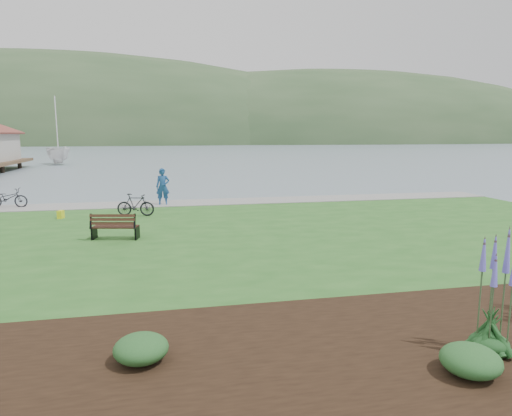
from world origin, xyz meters
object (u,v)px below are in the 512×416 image
at_px(park_bench, 114,226).
at_px(person, 163,184).
at_px(bicycle_a, 8,198).
at_px(sailboat, 59,164).

xyz_separation_m(park_bench, person, (1.67, 7.36, 0.61)).
height_order(park_bench, bicycle_a, bicycle_a).
xyz_separation_m(person, sailboat, (-12.77, 39.81, -1.47)).
xyz_separation_m(park_bench, bicycle_a, (-5.62, 8.01, 0.01)).
height_order(person, sailboat, sailboat).
bearing_deg(park_bench, sailboat, 114.93).
height_order(person, bicycle_a, person).
xyz_separation_m(person, bicycle_a, (-7.29, 0.65, -0.60)).
bearing_deg(bicycle_a, sailboat, 13.41).
bearing_deg(park_bench, bicycle_a, 136.73).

